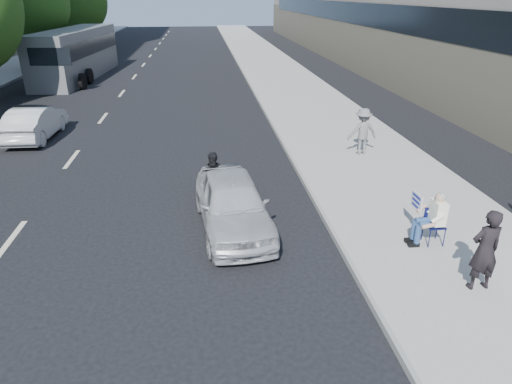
{
  "coord_description": "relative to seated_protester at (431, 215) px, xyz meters",
  "views": [
    {
      "loc": [
        -1.62,
        -8.45,
        5.59
      ],
      "look_at": [
        -0.38,
        2.18,
        0.91
      ],
      "focal_mm": 32.0,
      "sensor_mm": 36.0,
      "label": 1
    }
  ],
  "objects": [
    {
      "name": "ground",
      "position": [
        -3.5,
        -0.45,
        -0.87
      ],
      "size": [
        160.0,
        160.0,
        0.0
      ],
      "primitive_type": "plane",
      "color": "black",
      "rests_on": "ground"
    },
    {
      "name": "bus",
      "position": [
        -13.83,
        25.59,
        0.76
      ],
      "size": [
        3.61,
        12.24,
        3.3
      ],
      "rotation": [
        0.0,
        0.0,
        -0.09
      ],
      "color": "slate",
      "rests_on": "ground"
    },
    {
      "name": "pedestrian_woman",
      "position": [
        0.18,
        -1.82,
        0.14
      ],
      "size": [
        0.65,
        0.45,
        1.72
      ],
      "primitive_type": "imported",
      "rotation": [
        0.0,
        0.0,
        3.2
      ],
      "color": "black",
      "rests_on": "near_sidewalk"
    },
    {
      "name": "seated_protester",
      "position": [
        0.0,
        0.0,
        0.0
      ],
      "size": [
        0.83,
        1.12,
        1.31
      ],
      "color": "#121552",
      "rests_on": "near_sidewalk"
    },
    {
      "name": "white_sedan_mid",
      "position": [
        -12.07,
        10.43,
        -0.2
      ],
      "size": [
        1.58,
        4.13,
        1.35
      ],
      "primitive_type": "imported",
      "rotation": [
        0.0,
        0.0,
        3.1
      ],
      "color": "silver",
      "rests_on": "ground"
    },
    {
      "name": "white_sedan_near",
      "position": [
        -4.5,
        1.55,
        -0.17
      ],
      "size": [
        2.06,
        4.3,
        1.42
      ],
      "primitive_type": "imported",
      "rotation": [
        0.0,
        0.0,
        0.1
      ],
      "color": "silver",
      "rests_on": "ground"
    },
    {
      "name": "tree_far_d",
      "position": [
        -17.2,
        29.55,
        4.01
      ],
      "size": [
        4.8,
        4.8,
        7.65
      ],
      "color": "#382616",
      "rests_on": "ground"
    },
    {
      "name": "motorcycle",
      "position": [
        -4.89,
        3.48,
        -0.24
      ],
      "size": [
        0.76,
        2.05,
        1.42
      ],
      "rotation": [
        0.0,
        0.0,
        -0.13
      ],
      "color": "black",
      "rests_on": "ground"
    },
    {
      "name": "near_sidewalk",
      "position": [
        0.5,
        19.55,
        -0.8
      ],
      "size": [
        5.0,
        120.0,
        0.15
      ],
      "primitive_type": "cube",
      "color": "gray",
      "rests_on": "ground"
    },
    {
      "name": "tree_far_e",
      "position": [
        -17.2,
        43.55,
        3.91
      ],
      "size": [
        5.4,
        5.4,
        7.89
      ],
      "color": "#382616",
      "rests_on": "ground"
    },
    {
      "name": "jogger",
      "position": [
        0.57,
        6.55,
        0.12
      ],
      "size": [
        1.13,
        0.71,
        1.68
      ],
      "primitive_type": "imported",
      "rotation": [
        0.0,
        0.0,
        3.22
      ],
      "color": "slate",
      "rests_on": "near_sidewalk"
    }
  ]
}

